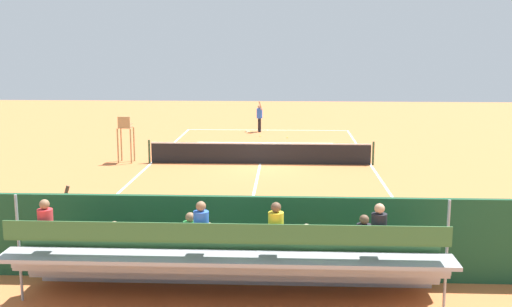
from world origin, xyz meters
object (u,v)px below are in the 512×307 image
(tennis_net, at_px, (260,153))
(line_judge, at_px, (66,222))
(tennis_player, at_px, (259,115))
(umpire_chair, at_px, (125,134))
(bleacher_stand, at_px, (230,259))
(tennis_racket, at_px, (248,131))
(tennis_ball_near, at_px, (260,136))
(courtside_bench, at_px, (300,247))
(tennis_ball_far, at_px, (287,138))
(equipment_bag, at_px, (213,262))

(tennis_net, xyz_separation_m, line_judge, (4.36, 13.03, 0.51))
(tennis_player, bearing_deg, umpire_chair, 60.47)
(tennis_net, relative_size, bleacher_stand, 1.14)
(umpire_chair, xyz_separation_m, tennis_racket, (-5.01, -10.20, -1.30))
(umpire_chair, distance_m, tennis_ball_near, 10.15)
(courtside_bench, distance_m, tennis_player, 23.54)
(tennis_ball_far, bearing_deg, courtside_bench, 90.86)
(tennis_player, xyz_separation_m, tennis_ball_far, (-1.70, 2.45, -0.98))
(courtside_bench, relative_size, tennis_racket, 3.12)
(bleacher_stand, distance_m, tennis_ball_near, 23.67)
(tennis_net, distance_m, equipment_bag, 13.42)
(tennis_net, relative_size, tennis_racket, 17.85)
(equipment_bag, height_order, tennis_ball_far, equipment_bag)
(bleacher_stand, distance_m, tennis_player, 25.56)
(umpire_chair, distance_m, line_judge, 13.23)
(courtside_bench, height_order, tennis_player, tennis_player)
(equipment_bag, distance_m, tennis_ball_far, 21.21)
(tennis_player, relative_size, tennis_ball_far, 29.18)
(tennis_ball_far, bearing_deg, tennis_racket, -46.43)
(bleacher_stand, xyz_separation_m, tennis_ball_near, (0.36, -23.65, -0.94))
(tennis_racket, bearing_deg, tennis_player, 172.31)
(tennis_ball_near, bearing_deg, umpire_chair, 54.54)
(courtside_bench, relative_size, line_judge, 0.93)
(tennis_ball_far, bearing_deg, umpire_chair, 45.89)
(tennis_net, relative_size, tennis_ball_near, 156.06)
(bleacher_stand, relative_size, umpire_chair, 4.23)
(courtside_bench, bearing_deg, equipment_bag, 3.45)
(tennis_player, bearing_deg, equipment_bag, 89.72)
(tennis_net, height_order, tennis_player, tennis_player)
(bleacher_stand, distance_m, equipment_bag, 2.21)
(equipment_bag, xyz_separation_m, tennis_ball_near, (-0.23, -21.67, -0.15))
(tennis_ball_far, distance_m, line_judge, 21.52)
(courtside_bench, xyz_separation_m, line_judge, (5.90, -0.24, 0.46))
(bleacher_stand, height_order, umpire_chair, bleacher_stand)
(tennis_racket, relative_size, tennis_ball_near, 8.74)
(tennis_player, xyz_separation_m, tennis_racket, (0.72, -0.10, -1.00))
(courtside_bench, xyz_separation_m, tennis_ball_far, (0.31, -21.00, -0.53))
(tennis_racket, xyz_separation_m, line_judge, (3.17, 23.30, 1.00))
(bleacher_stand, height_order, equipment_bag, bleacher_stand)
(tennis_racket, distance_m, tennis_ball_far, 3.51)
(tennis_player, distance_m, tennis_ball_far, 3.14)
(tennis_net, bearing_deg, tennis_ball_near, -87.52)
(equipment_bag, bearing_deg, bleacher_stand, 106.81)
(bleacher_stand, relative_size, tennis_ball_far, 137.27)
(tennis_ball_far, bearing_deg, tennis_player, -55.17)
(tennis_racket, bearing_deg, bleacher_stand, 92.68)
(equipment_bag, bearing_deg, umpire_chair, -67.39)
(line_judge, bearing_deg, tennis_ball_far, -105.06)
(bleacher_stand, bearing_deg, umpire_chair, -68.11)
(umpire_chair, height_order, tennis_ball_near, umpire_chair)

